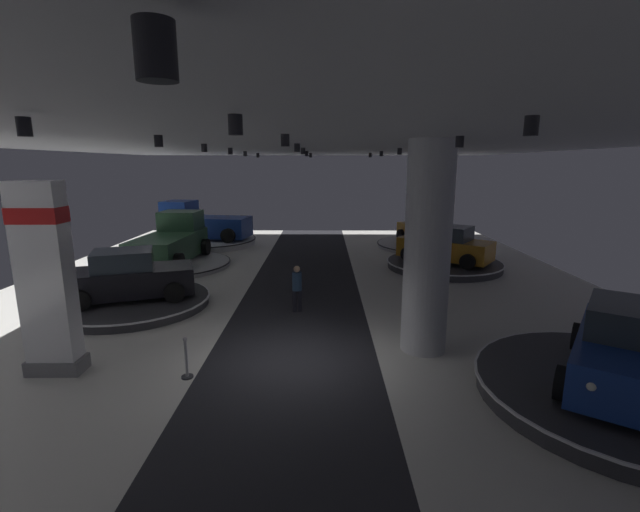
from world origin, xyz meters
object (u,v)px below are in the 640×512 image
at_px(display_platform_deep_right, 427,245).
at_px(pickup_truck_far_left, 172,242).
at_px(display_platform_near_right, 621,392).
at_px(display_car_near_right, 628,350).
at_px(visitor_walking_near, 297,286).
at_px(brand_sign_pylon, 46,278).
at_px(display_car_deep_right, 427,230).
at_px(display_platform_far_left, 170,264).
at_px(display_car_mid_left, 128,277).
at_px(display_platform_deep_left, 207,241).
at_px(display_platform_mid_left, 132,302).
at_px(display_platform_far_right, 444,264).
at_px(column_right, 427,249).
at_px(pickup_truck_deep_left, 201,223).
at_px(display_car_far_right, 446,245).

relative_size(display_platform_deep_right, pickup_truck_far_left, 1.10).
bearing_deg(display_platform_near_right, display_car_near_right, 54.97).
height_order(pickup_truck_far_left, visitor_walking_near, pickup_truck_far_left).
bearing_deg(brand_sign_pylon, display_car_deep_right, 52.03).
xyz_separation_m(display_platform_deep_right, display_car_deep_right, (-0.01, 0.03, 0.86)).
distance_m(display_platform_far_left, display_car_mid_left, 6.18).
bearing_deg(display_car_mid_left, display_car_deep_right, 41.13).
bearing_deg(display_platform_near_right, display_car_mid_left, 154.93).
bearing_deg(display_platform_deep_left, display_platform_deep_right, -3.06).
relative_size(display_platform_deep_right, visitor_walking_near, 3.74).
xyz_separation_m(display_platform_far_left, pickup_truck_far_left, (0.02, 0.32, 1.03)).
bearing_deg(pickup_truck_far_left, display_platform_deep_left, 87.84).
height_order(display_platform_near_right, visitor_walking_near, visitor_walking_near).
bearing_deg(brand_sign_pylon, display_car_mid_left, 94.04).
relative_size(display_car_deep_right, display_platform_mid_left, 0.86).
height_order(display_car_mid_left, display_car_near_right, display_car_near_right).
xyz_separation_m(display_car_mid_left, display_platform_near_right, (12.99, -6.08, -0.87)).
bearing_deg(display_car_near_right, display_platform_far_right, 92.46).
distance_m(brand_sign_pylon, display_platform_far_left, 11.18).
relative_size(column_right, display_car_near_right, 1.23).
relative_size(brand_sign_pylon, pickup_truck_far_left, 0.84).
xyz_separation_m(display_platform_far_left, pickup_truck_deep_left, (-0.09, 5.98, 1.18)).
relative_size(display_car_far_right, pickup_truck_deep_left, 0.80).
bearing_deg(display_platform_deep_right, brand_sign_pylon, -128.04).
height_order(pickup_truck_deep_left, visitor_walking_near, pickup_truck_deep_left).
bearing_deg(visitor_walking_near, brand_sign_pylon, -141.47).
distance_m(brand_sign_pylon, display_platform_deep_left, 16.99).
distance_m(display_platform_far_left, visitor_walking_near, 9.28).
relative_size(display_platform_mid_left, display_car_near_right, 1.19).
xyz_separation_m(display_car_near_right, display_car_far_right, (-0.49, 11.87, -0.04)).
bearing_deg(display_platform_deep_right, display_car_mid_left, -138.96).
bearing_deg(pickup_truck_far_left, display_car_near_right, -42.23).
distance_m(display_platform_deep_right, display_platform_far_right, 5.45).
height_order(brand_sign_pylon, display_car_mid_left, brand_sign_pylon).
bearing_deg(display_platform_near_right, display_platform_far_right, 92.37).
xyz_separation_m(brand_sign_pylon, display_car_far_right, (12.18, 10.67, -1.23)).
distance_m(column_right, display_platform_far_right, 10.12).
distance_m(display_car_near_right, pickup_truck_deep_left, 22.76).
bearing_deg(brand_sign_pylon, pickup_truck_deep_left, 93.85).
bearing_deg(display_car_far_right, display_car_mid_left, -155.07).
bearing_deg(display_car_mid_left, pickup_truck_far_left, 96.17).
bearing_deg(pickup_truck_deep_left, pickup_truck_far_left, -88.94).
relative_size(brand_sign_pylon, display_platform_far_left, 0.79).
relative_size(brand_sign_pylon, display_platform_deep_right, 0.76).
height_order(pickup_truck_far_left, display_car_mid_left, pickup_truck_far_left).
relative_size(display_car_near_right, display_platform_deep_left, 0.75).
bearing_deg(display_platform_far_right, display_car_far_right, -36.39).
distance_m(display_platform_near_right, display_car_near_right, 0.94).
xyz_separation_m(brand_sign_pylon, pickup_truck_far_left, (-1.03, 11.23, -1.18)).
bearing_deg(display_platform_far_right, pickup_truck_far_left, 177.64).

